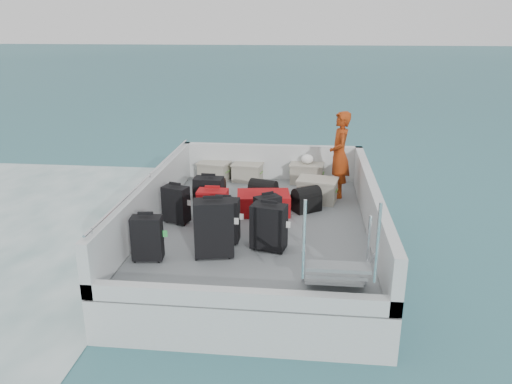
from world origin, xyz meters
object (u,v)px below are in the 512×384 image
suitcase_8 (263,203)px  crate_3 (317,191)px  suitcase_3 (214,229)px  suitcase_5 (213,210)px  suitcase_6 (269,227)px  suitcase_0 (147,239)px  suitcase_7 (267,213)px  suitcase_2 (209,197)px  crate_0 (214,172)px  crate_1 (247,173)px  passenger (340,155)px  suitcase_4 (224,221)px  crate_2 (307,174)px  suitcase_1 (176,205)px

suitcase_8 → crate_3: (0.90, 0.65, 0.03)m
suitcase_3 → suitcase_5: size_ratio=1.26×
suitcase_6 → suitcase_0: bearing=-148.9°
suitcase_6 → suitcase_7: bearing=109.3°
suitcase_2 → crate_0: bearing=100.7°
crate_1 → passenger: (1.75, -0.72, 0.61)m
suitcase_5 → suitcase_6: size_ratio=0.96×
suitcase_4 → suitcase_5: size_ratio=1.03×
suitcase_3 → crate_1: (0.03, 3.41, -0.23)m
crate_0 → suitcase_8: bearing=-56.0°
suitcase_2 → crate_2: bearing=53.8°
suitcase_8 → crate_3: size_ratio=1.33×
suitcase_0 → suitcase_7: suitcase_0 is taller
suitcase_4 → suitcase_6: suitcase_6 is taller
suitcase_3 → crate_3: bearing=47.7°
suitcase_3 → suitcase_6: 0.78m
suitcase_2 → crate_0: suitcase_2 is taller
suitcase_3 → suitcase_7: 1.17m
crate_2 → suitcase_0: bearing=-119.7°
passenger → crate_3: bearing=-52.1°
suitcase_0 → crate_1: (0.89, 3.63, -0.14)m
suitcase_3 → suitcase_4: suitcase_3 is taller
suitcase_7 → suitcase_1: bearing=140.3°
suitcase_7 → suitcase_0: bearing=-175.6°
suitcase_6 → crate_0: bearing=126.6°
crate_2 → suitcase_8: bearing=-112.3°
suitcase_1 → suitcase_2: size_ratio=0.91×
crate_0 → crate_1: size_ratio=1.03×
suitcase_1 → passenger: 3.08m
suitcase_6 → suitcase_8: size_ratio=0.76×
crate_1 → passenger: passenger is taller
suitcase_0 → passenger: size_ratio=0.40×
crate_2 → crate_0: bearing=180.0°
suitcase_2 → suitcase_3: (0.35, -1.44, 0.07)m
suitcase_4 → suitcase_5: bearing=119.1°
suitcase_6 → crate_1: size_ratio=1.20×
suitcase_2 → suitcase_7: size_ratio=1.22×
crate_2 → crate_1: bearing=180.0°
suitcase_1 → suitcase_8: (1.33, 0.58, -0.13)m
suitcase_3 → suitcase_7: bearing=45.3°
suitcase_2 → passenger: size_ratio=0.43×
crate_0 → crate_1: crate_0 is taller
suitcase_7 → crate_1: (-0.61, 2.44, -0.11)m
suitcase_6 → suitcase_7: (-0.07, 0.68, -0.06)m
suitcase_5 → crate_0: size_ratio=1.12×
suitcase_5 → crate_1: (0.22, 2.49, -0.15)m
suitcase_1 → crate_2: bearing=66.9°
suitcase_5 → crate_2: 2.86m
suitcase_1 → suitcase_0: bearing=-73.2°
suitcase_0 → crate_2: (2.07, 3.63, -0.12)m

